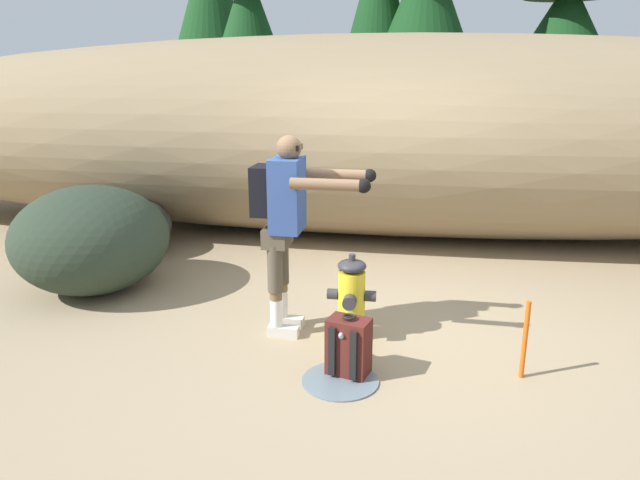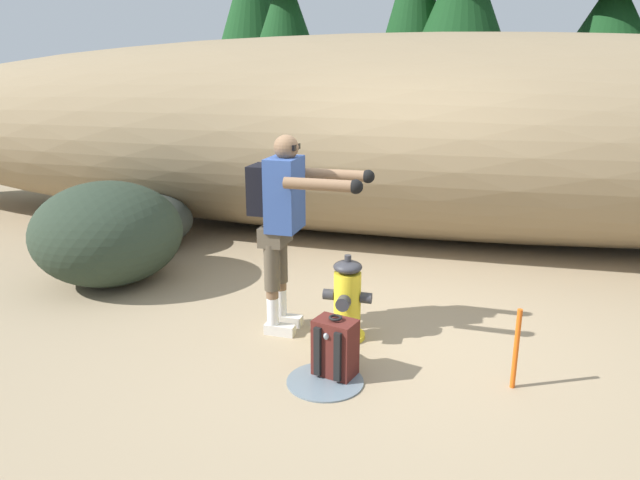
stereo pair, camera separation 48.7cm
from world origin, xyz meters
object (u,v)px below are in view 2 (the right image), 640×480
object	(u,v)px
fire_hydrant	(347,301)
boulder_large	(146,221)
spare_backpack	(336,348)
survey_stake	(516,349)
utility_worker	(284,211)
boulder_mid	(108,233)

from	to	relation	value
fire_hydrant	boulder_large	xyz separation A→B (m)	(-2.99, 1.92, 0.00)
spare_backpack	survey_stake	bearing A→B (deg)	-67.61
spare_backpack	utility_worker	bearing A→B (deg)	58.57
fire_hydrant	spare_backpack	world-z (taller)	fire_hydrant
spare_backpack	boulder_large	world-z (taller)	boulder_large
utility_worker	survey_stake	bearing A→B (deg)	-13.36
spare_backpack	boulder_mid	size ratio (longest dim) A/B	0.31
boulder_mid	spare_backpack	bearing A→B (deg)	-25.64
spare_backpack	boulder_mid	world-z (taller)	boulder_mid
boulder_large	boulder_mid	bearing A→B (deg)	-76.45
spare_backpack	boulder_large	bearing A→B (deg)	66.08
utility_worker	boulder_large	bearing A→B (deg)	143.96
spare_backpack	fire_hydrant	bearing A→B (deg)	20.31
survey_stake	utility_worker	bearing A→B (deg)	164.90
survey_stake	spare_backpack	bearing A→B (deg)	-173.57
fire_hydrant	survey_stake	bearing A→B (deg)	-20.09
utility_worker	survey_stake	world-z (taller)	utility_worker
utility_worker	boulder_large	xyz separation A→B (m)	(-2.45, 1.90, -0.72)
boulder_large	boulder_mid	xyz separation A→B (m)	(0.29, -1.22, 0.20)
survey_stake	boulder_mid	bearing A→B (deg)	163.65
fire_hydrant	boulder_large	size ratio (longest dim) A/B	0.63
spare_backpack	boulder_large	distance (m)	3.96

